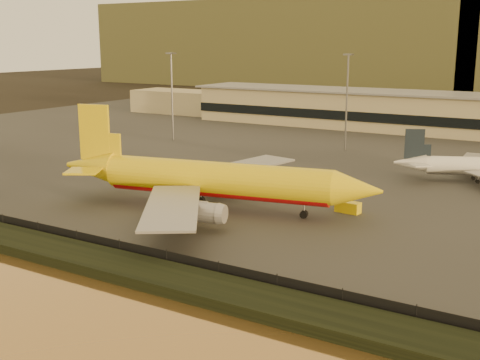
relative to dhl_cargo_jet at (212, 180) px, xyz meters
name	(u,v)px	position (x,y,z in m)	size (l,w,h in m)	color
ground	(210,239)	(8.37, -13.10, -5.40)	(900.00, 900.00, 0.00)	black
embankment	(134,270)	(8.37, -30.10, -4.70)	(320.00, 7.00, 1.40)	black
tarmac	(398,146)	(8.37, 81.90, -5.30)	(320.00, 220.00, 0.20)	#2D2D2D
perimeter_fence	(154,256)	(8.37, -26.10, -4.10)	(300.00, 0.05, 2.20)	black
terminal_building	(383,111)	(-6.16, 112.45, 0.85)	(202.00, 25.00, 12.60)	tan
apron_light_masts	(440,98)	(23.37, 61.90, 10.31)	(152.20, 12.20, 25.40)	slate
dhl_cargo_jet	(212,180)	(0.00, 0.00, 0.00)	(57.99, 55.94, 17.40)	yellow
gse_vehicle_yellow	(348,207)	(21.06, 10.16, -4.25)	(4.22, 1.90, 1.90)	yellow
gse_vehicle_white	(188,170)	(-20.32, 21.24, -4.33)	(3.83, 1.73, 1.73)	silver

